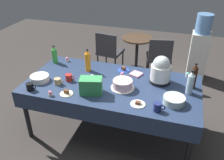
% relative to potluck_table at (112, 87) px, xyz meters
% --- Properties ---
extents(ground, '(9.00, 9.00, 0.00)m').
position_rel_potluck_table_xyz_m(ground, '(0.00, 0.00, -0.69)').
color(ground, '#383330').
extents(potluck_table, '(2.20, 1.10, 0.75)m').
position_rel_potluck_table_xyz_m(potluck_table, '(0.00, 0.00, 0.00)').
color(potluck_table, navy).
rests_on(potluck_table, ground).
extents(frosted_layer_cake, '(0.29, 0.29, 0.12)m').
position_rel_potluck_table_xyz_m(frosted_layer_cake, '(0.16, -0.07, 0.12)').
color(frosted_layer_cake, silver).
rests_on(frosted_layer_cake, potluck_table).
extents(slow_cooker, '(0.26, 0.26, 0.36)m').
position_rel_potluck_table_xyz_m(slow_cooker, '(0.58, 0.21, 0.23)').
color(slow_cooker, black).
rests_on(slow_cooker, potluck_table).
extents(glass_salad_bowl, '(0.24, 0.24, 0.08)m').
position_rel_potluck_table_xyz_m(glass_salad_bowl, '(0.79, -0.21, 0.10)').
color(glass_salad_bowl, '#B2C6BC').
rests_on(glass_salad_bowl, potluck_table).
extents(ceramic_snack_bowl, '(0.24, 0.24, 0.07)m').
position_rel_potluck_table_xyz_m(ceramic_snack_bowl, '(-0.92, -0.20, 0.10)').
color(ceramic_snack_bowl, silver).
rests_on(ceramic_snack_bowl, potluck_table).
extents(dessert_plate_cobalt, '(0.17, 0.17, 0.06)m').
position_rel_potluck_table_xyz_m(dessert_plate_cobalt, '(0.05, 0.39, 0.08)').
color(dessert_plate_cobalt, '#2D4CB2').
rests_on(dessert_plate_cobalt, potluck_table).
extents(dessert_plate_white, '(0.17, 0.17, 0.04)m').
position_rel_potluck_table_xyz_m(dessert_plate_white, '(0.41, -0.35, 0.07)').
color(dessert_plate_white, white).
rests_on(dessert_plate_white, potluck_table).
extents(dessert_plate_cream, '(0.16, 0.16, 0.06)m').
position_rel_potluck_table_xyz_m(dessert_plate_cream, '(-0.44, -0.39, 0.08)').
color(dessert_plate_cream, beige).
rests_on(dessert_plate_cream, potluck_table).
extents(dessert_plate_sage, '(0.17, 0.17, 0.05)m').
position_rel_potluck_table_xyz_m(dessert_plate_sage, '(-0.30, 0.04, 0.07)').
color(dessert_plate_sage, '#8CA87F').
rests_on(dessert_plate_sage, potluck_table).
extents(cupcake_vanilla, '(0.05, 0.05, 0.07)m').
position_rel_potluck_table_xyz_m(cupcake_vanilla, '(-0.61, -0.48, 0.09)').
color(cupcake_vanilla, beige).
rests_on(cupcake_vanilla, potluck_table).
extents(cupcake_rose, '(0.05, 0.05, 0.07)m').
position_rel_potluck_table_xyz_m(cupcake_rose, '(0.91, 0.46, 0.09)').
color(cupcake_rose, beige).
rests_on(cupcake_rose, potluck_table).
extents(cupcake_lemon, '(0.05, 0.05, 0.07)m').
position_rel_potluck_table_xyz_m(cupcake_lemon, '(0.08, 0.21, 0.09)').
color(cupcake_lemon, beige).
rests_on(cupcake_lemon, potluck_table).
extents(cupcake_berry, '(0.05, 0.05, 0.07)m').
position_rel_potluck_table_xyz_m(cupcake_berry, '(-0.84, 0.43, 0.09)').
color(cupcake_berry, beige).
rests_on(cupcake_berry, potluck_table).
extents(soda_bottle_lime_soda, '(0.08, 0.08, 0.27)m').
position_rel_potluck_table_xyz_m(soda_bottle_lime_soda, '(-0.99, 0.34, 0.19)').
color(soda_bottle_lime_soda, green).
rests_on(soda_bottle_lime_soda, potluck_table).
extents(soda_bottle_water, '(0.08, 0.08, 0.31)m').
position_rel_potluck_table_xyz_m(soda_bottle_water, '(0.94, 0.05, 0.21)').
color(soda_bottle_water, silver).
rests_on(soda_bottle_water, potluck_table).
extents(soda_bottle_cola, '(0.07, 0.07, 0.34)m').
position_rel_potluck_table_xyz_m(soda_bottle_cola, '(0.98, 0.20, 0.22)').
color(soda_bottle_cola, '#33190F').
rests_on(soda_bottle_cola, potluck_table).
extents(soda_bottle_orange_juice, '(0.08, 0.08, 0.32)m').
position_rel_potluck_table_xyz_m(soda_bottle_orange_juice, '(-0.42, 0.24, 0.21)').
color(soda_bottle_orange_juice, orange).
rests_on(soda_bottle_orange_juice, potluck_table).
extents(coffee_mug_tan, '(0.12, 0.08, 0.08)m').
position_rel_potluck_table_xyz_m(coffee_mug_tan, '(-0.65, -0.22, 0.10)').
color(coffee_mug_tan, tan).
rests_on(coffee_mug_tan, potluck_table).
extents(coffee_mug_red, '(0.13, 0.09, 0.09)m').
position_rel_potluck_table_xyz_m(coffee_mug_red, '(-0.55, -0.10, 0.11)').
color(coffee_mug_red, '#B2231E').
rests_on(coffee_mug_red, potluck_table).
extents(coffee_mug_black, '(0.13, 0.09, 0.09)m').
position_rel_potluck_table_xyz_m(coffee_mug_black, '(-0.90, -0.44, 0.11)').
color(coffee_mug_black, black).
rests_on(coffee_mug_black, potluck_table).
extents(coffee_mug_navy, '(0.13, 0.09, 0.10)m').
position_rel_potluck_table_xyz_m(coffee_mug_navy, '(0.63, -0.40, 0.11)').
color(coffee_mug_navy, navy).
rests_on(coffee_mug_navy, potluck_table).
extents(soda_carton, '(0.29, 0.22, 0.20)m').
position_rel_potluck_table_xyz_m(soda_carton, '(-0.17, -0.29, 0.16)').
color(soda_carton, '#338C4C').
rests_on(soda_carton, potluck_table).
extents(paper_napkin_stack, '(0.18, 0.18, 0.02)m').
position_rel_potluck_table_xyz_m(paper_napkin_stack, '(0.25, 0.31, 0.07)').
color(paper_napkin_stack, pink).
rests_on(paper_napkin_stack, potluck_table).
extents(maroon_chair_left, '(0.50, 0.50, 0.85)m').
position_rel_potluck_table_xyz_m(maroon_chair_left, '(-0.56, 1.61, -0.20)').
color(maroon_chair_left, '#333338').
rests_on(maroon_chair_left, ground).
extents(maroon_chair_right, '(0.52, 0.52, 0.85)m').
position_rel_potluck_table_xyz_m(maroon_chair_right, '(0.42, 1.61, -0.20)').
color(maroon_chair_right, '#333338').
rests_on(maroon_chair_right, ground).
extents(round_cafe_table, '(0.60, 0.60, 0.72)m').
position_rel_potluck_table_xyz_m(round_cafe_table, '(-0.05, 1.84, -0.19)').
color(round_cafe_table, '#473323').
rests_on(round_cafe_table, ground).
extents(water_cooler, '(0.32, 0.32, 1.24)m').
position_rel_potluck_table_xyz_m(water_cooler, '(1.10, 1.92, -0.10)').
color(water_cooler, silver).
rests_on(water_cooler, ground).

